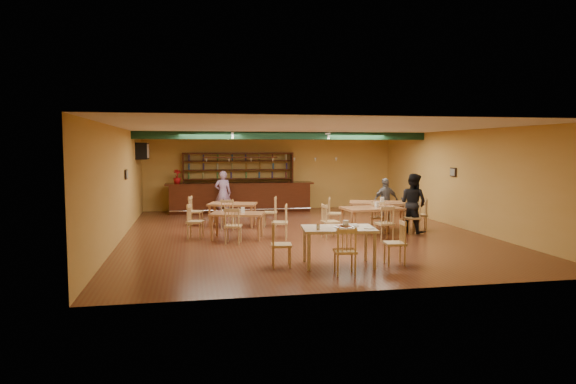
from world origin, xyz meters
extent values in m
plane|color=#5F2E1B|center=(0.00, 0.00, 0.00)|extent=(12.00, 12.00, 0.00)
cube|color=#10321D|center=(0.00, 2.80, 2.87)|extent=(10.00, 0.30, 0.25)
cube|color=white|center=(-1.80, 3.40, 2.94)|extent=(0.05, 2.50, 0.05)
cube|color=white|center=(1.40, 3.40, 2.94)|extent=(0.05, 2.50, 0.05)
cube|color=white|center=(-4.80, 4.20, 2.35)|extent=(0.34, 0.70, 0.48)
cube|color=black|center=(-4.97, 1.00, 1.70)|extent=(0.04, 0.34, 0.28)
cube|color=black|center=(4.97, 0.50, 1.70)|extent=(0.04, 0.34, 0.28)
cube|color=#36160A|center=(-1.30, 5.15, 0.56)|extent=(5.61, 0.85, 1.13)
cube|color=#36160A|center=(-1.30, 5.78, 1.14)|extent=(4.34, 0.40, 2.28)
imported|color=#9E0E10|center=(-3.66, 5.15, 1.39)|extent=(0.38, 0.38, 0.53)
cube|color=#A5693A|center=(-1.87, 1.68, 0.37)|extent=(1.64, 1.23, 0.73)
cube|color=#A5693A|center=(2.40, 0.33, 0.41)|extent=(1.88, 1.47, 0.83)
cube|color=#A5693A|center=(-1.92, -0.52, 0.35)|extent=(1.58, 1.17, 0.71)
cube|color=#A5693A|center=(1.82, -0.79, 0.40)|extent=(1.71, 1.14, 0.80)
cube|color=tan|center=(-0.11, -4.07, 0.40)|extent=(1.60, 1.13, 0.80)
cylinder|color=silver|center=(0.00, -4.07, 0.81)|extent=(0.43, 0.43, 0.01)
cylinder|color=#EAE5C6|center=(-0.59, -4.23, 0.86)|extent=(0.08, 0.08, 0.11)
cube|color=white|center=(0.26, -3.86, 0.82)|extent=(0.20, 0.15, 0.03)
cube|color=silver|center=(0.16, -4.02, 0.82)|extent=(0.33, 0.15, 0.00)
cylinder|color=white|center=(0.48, -4.29, 0.81)|extent=(0.24, 0.24, 0.01)
imported|color=#9253B5|center=(-2.01, 4.33, 0.82)|extent=(0.62, 0.42, 1.63)
imported|color=black|center=(3.20, -0.47, 0.86)|extent=(0.99, 1.05, 1.72)
imported|color=slate|center=(3.02, 1.21, 0.75)|extent=(0.92, 0.48, 1.49)
camera|label=1|loc=(-3.09, -14.13, 2.46)|focal=31.54mm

